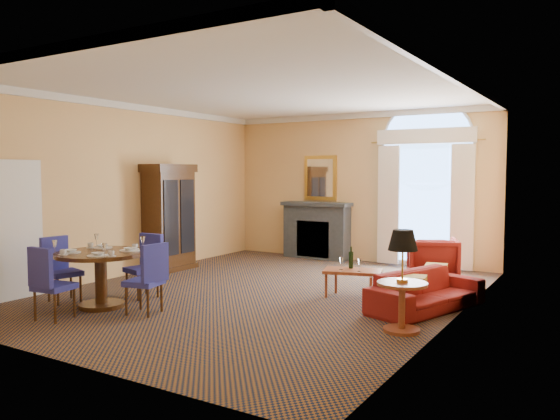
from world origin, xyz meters
The scene contains 12 objects.
ground centered at (0.00, 0.00, 0.00)m, with size 7.50×7.50×0.00m, color #111C35.
room_envelope centered at (-0.03, 0.67, 2.51)m, with size 6.04×7.52×3.45m.
armoire centered at (-2.72, 0.75, 1.01)m, with size 0.60×1.06×2.08m.
dining_table centered at (-1.47, -2.01, 0.59)m, with size 1.27×1.27×1.00m.
dining_chair_north centered at (-1.42, -1.16, 0.55)m, with size 0.52×0.52×0.97m.
dining_chair_south centered at (-1.47, -2.86, 0.55)m, with size 0.49×0.49×0.97m.
dining_chair_east centered at (-0.59, -1.93, 0.55)m, with size 0.51×0.51×0.97m.
dining_chair_west centered at (-2.28, -2.08, 0.55)m, with size 0.53×0.53×0.97m.
sofa centered at (2.55, 0.26, 0.27)m, with size 1.86×0.73×0.54m, color maroon.
armchair centered at (2.06, 2.30, 0.39)m, with size 0.84×0.86×0.78m, color maroon.
coffee_table centered at (1.37, 0.39, 0.41)m, with size 0.97×0.72×0.78m.
side_table centered at (2.60, -0.92, 0.77)m, with size 0.61×0.61×1.22m.
Camera 1 is at (4.73, -7.24, 1.93)m, focal length 35.00 mm.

